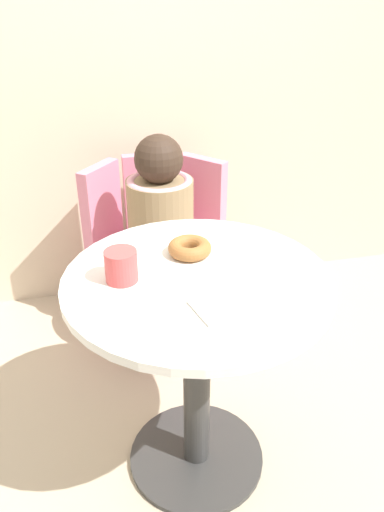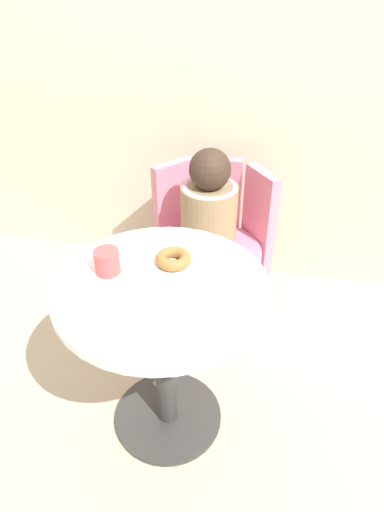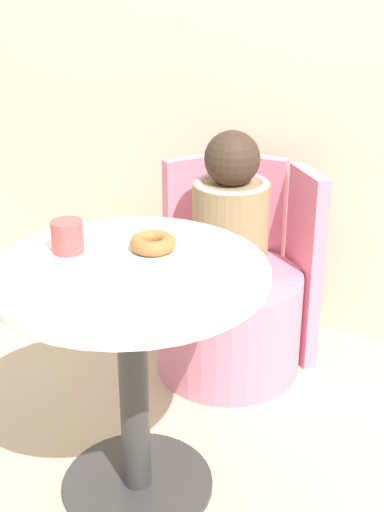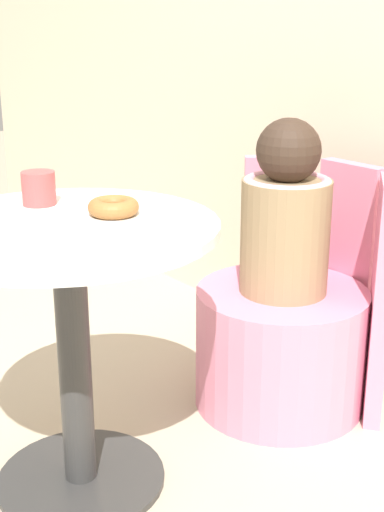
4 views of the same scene
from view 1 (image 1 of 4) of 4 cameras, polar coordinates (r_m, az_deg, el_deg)
ground_plane at (r=1.82m, az=2.66°, el=-21.28°), size 12.00×12.00×0.00m
back_wall at (r=2.27m, az=-5.03°, el=23.95°), size 6.00×0.06×2.40m
round_table at (r=1.44m, az=0.59°, el=-9.21°), size 0.72×0.72×0.71m
tub_chair at (r=2.19m, az=-3.31°, el=-4.53°), size 0.53×0.53×0.38m
booth_backrest at (r=2.29m, az=-4.43°, el=2.18°), size 0.63×0.23×0.74m
child_figure at (r=1.99m, az=-3.65°, el=5.71°), size 0.26×0.26×0.52m
donut at (r=1.42m, az=-0.26°, el=0.93°), size 0.12×0.12×0.04m
cup at (r=1.30m, az=-8.10°, el=-1.13°), size 0.09×0.09×0.09m
paper_napkin at (r=1.20m, az=3.00°, el=-5.89°), size 0.14×0.14×0.01m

